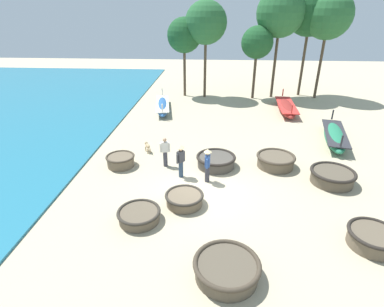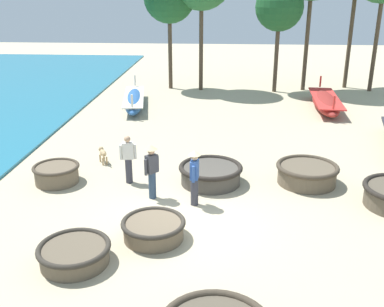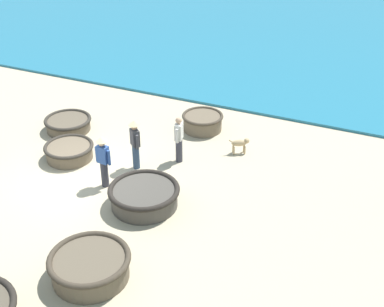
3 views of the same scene
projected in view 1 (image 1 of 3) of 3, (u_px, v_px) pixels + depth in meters
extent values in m
plane|color=#BCAD8C|center=(203.00, 191.00, 13.40)|extent=(80.00, 80.00, 0.00)
cylinder|color=brown|center=(227.00, 270.00, 8.98)|extent=(1.90, 1.90, 0.50)
torus|color=#42382B|center=(227.00, 264.00, 8.87)|extent=(2.05, 2.05, 0.15)
cylinder|color=#4C473F|center=(216.00, 162.00, 15.40)|extent=(1.88, 1.88, 0.54)
torus|color=#28231E|center=(216.00, 157.00, 15.29)|extent=(2.03, 2.03, 0.15)
cylinder|color=brown|center=(275.00, 161.00, 15.39)|extent=(1.82, 1.82, 0.57)
torus|color=#42382B|center=(276.00, 156.00, 15.27)|extent=(1.97, 1.97, 0.15)
cylinder|color=brown|center=(184.00, 200.00, 12.38)|extent=(1.49, 1.49, 0.44)
torus|color=#332D26|center=(184.00, 195.00, 12.29)|extent=(1.61, 1.61, 0.12)
cylinder|color=brown|center=(372.00, 239.00, 10.17)|extent=(1.58, 1.58, 0.54)
torus|color=#28231E|center=(375.00, 233.00, 10.05)|extent=(1.71, 1.71, 0.13)
cylinder|color=brown|center=(121.00, 161.00, 15.45)|extent=(1.36, 1.36, 0.54)
torus|color=#42382B|center=(120.00, 157.00, 15.33)|extent=(1.47, 1.47, 0.11)
cylinder|color=brown|center=(139.00, 216.00, 11.42)|extent=(1.54, 1.54, 0.41)
torus|color=#332D26|center=(139.00, 212.00, 11.33)|extent=(1.67, 1.67, 0.12)
cylinder|color=brown|center=(332.00, 177.00, 13.92)|extent=(1.89, 1.89, 0.57)
torus|color=#28231E|center=(333.00, 172.00, 13.80)|extent=(2.04, 2.04, 0.15)
ellipsoid|color=#285693|center=(163.00, 106.00, 24.23)|extent=(1.80, 5.45, 0.66)
cube|color=silver|center=(162.00, 103.00, 24.14)|extent=(1.77, 5.03, 0.06)
cylinder|color=silver|center=(162.00, 92.00, 26.20)|extent=(0.10, 0.10, 0.59)
cylinder|color=silver|center=(162.00, 108.00, 21.76)|extent=(0.10, 0.10, 0.59)
ellipsoid|color=maroon|center=(286.00, 107.00, 23.86)|extent=(1.58, 5.42, 0.68)
cube|color=red|center=(286.00, 105.00, 23.76)|extent=(1.60, 5.00, 0.06)
cylinder|color=red|center=(283.00, 92.00, 25.80)|extent=(0.10, 0.10, 0.61)
cylinder|color=red|center=(292.00, 109.00, 21.40)|extent=(0.10, 0.10, 0.61)
ellipsoid|color=#237551|center=(335.00, 136.00, 18.31)|extent=(2.32, 5.27, 0.72)
cube|color=#2D2D33|center=(335.00, 133.00, 18.21)|extent=(2.27, 4.88, 0.06)
cylinder|color=#2D2D33|center=(333.00, 115.00, 20.07)|extent=(0.10, 0.10, 0.65)
cylinder|color=#2D2D33|center=(342.00, 141.00, 16.00)|extent=(0.10, 0.10, 0.65)
cylinder|color=#383842|center=(207.00, 174.00, 13.97)|extent=(0.22, 0.22, 0.82)
cube|color=#33569E|center=(207.00, 161.00, 13.68)|extent=(0.25, 0.36, 0.54)
sphere|color=#DBB28E|center=(208.00, 153.00, 13.52)|extent=(0.20, 0.20, 0.20)
cylinder|color=#33569E|center=(207.00, 164.00, 13.51)|extent=(0.09, 0.09, 0.48)
cylinder|color=#33569E|center=(208.00, 160.00, 13.90)|extent=(0.09, 0.09, 0.48)
cone|color=#D1BC84|center=(208.00, 151.00, 13.46)|extent=(0.36, 0.36, 0.14)
cylinder|color=#2D425B|center=(181.00, 169.00, 14.37)|extent=(0.22, 0.22, 0.82)
cube|color=#3D3D42|center=(181.00, 156.00, 14.08)|extent=(0.39, 0.40, 0.54)
sphere|color=tan|center=(181.00, 149.00, 13.92)|extent=(0.20, 0.20, 0.20)
cylinder|color=#3D3D42|center=(184.00, 156.00, 14.24)|extent=(0.09, 0.09, 0.48)
cylinder|color=#3D3D42|center=(177.00, 159.00, 13.96)|extent=(0.09, 0.09, 0.48)
cone|color=#D1BC84|center=(181.00, 147.00, 13.86)|extent=(0.36, 0.36, 0.14)
cylinder|color=#383842|center=(165.00, 159.00, 15.39)|extent=(0.22, 0.22, 0.82)
cube|color=silver|center=(165.00, 147.00, 15.09)|extent=(0.38, 0.28, 0.54)
sphere|color=tan|center=(165.00, 140.00, 14.93)|extent=(0.20, 0.20, 0.20)
cylinder|color=silver|center=(161.00, 148.00, 15.09)|extent=(0.09, 0.09, 0.48)
cylinder|color=silver|center=(169.00, 147.00, 15.14)|extent=(0.09, 0.09, 0.48)
ellipsoid|color=tan|center=(148.00, 146.00, 16.91)|extent=(0.43, 0.55, 0.22)
sphere|color=tan|center=(146.00, 143.00, 17.08)|extent=(0.18, 0.18, 0.18)
cylinder|color=tan|center=(149.00, 146.00, 16.68)|extent=(0.14, 0.20, 0.16)
cylinder|color=tan|center=(146.00, 149.00, 17.14)|extent=(0.06, 0.06, 0.28)
cylinder|color=tan|center=(148.00, 148.00, 17.19)|extent=(0.06, 0.06, 0.28)
cylinder|color=tan|center=(148.00, 151.00, 16.84)|extent=(0.06, 0.06, 0.28)
cylinder|color=tan|center=(150.00, 151.00, 16.90)|extent=(0.06, 0.06, 0.28)
cylinder|color=#4C3D2D|center=(274.00, 65.00, 26.86)|extent=(0.24, 0.24, 5.76)
sphere|color=#286033|center=(281.00, 13.00, 25.01)|extent=(4.03, 4.03, 4.03)
cylinder|color=#4C3D2D|center=(303.00, 64.00, 27.49)|extent=(0.24, 0.24, 5.81)
sphere|color=#194723|center=(311.00, 12.00, 25.63)|extent=(4.06, 4.06, 4.06)
cylinder|color=#4C3D2D|center=(254.00, 77.00, 26.85)|extent=(0.24, 0.24, 3.90)
sphere|color=#1E5128|center=(257.00, 42.00, 25.60)|extent=(2.73, 2.73, 2.73)
cylinder|color=#4C3D2D|center=(205.00, 69.00, 27.01)|extent=(0.24, 0.24, 5.14)
sphere|color=#286033|center=(206.00, 23.00, 25.36)|extent=(3.60, 3.60, 3.60)
cylinder|color=#4C3D2D|center=(320.00, 67.00, 26.61)|extent=(0.24, 0.24, 5.60)
sphere|color=#286033|center=(329.00, 15.00, 24.82)|extent=(3.92, 3.92, 3.92)
cylinder|color=#4C3D2D|center=(185.00, 72.00, 27.60)|extent=(0.24, 0.24, 4.31)
sphere|color=#1E5128|center=(184.00, 35.00, 26.22)|extent=(3.02, 3.02, 3.02)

